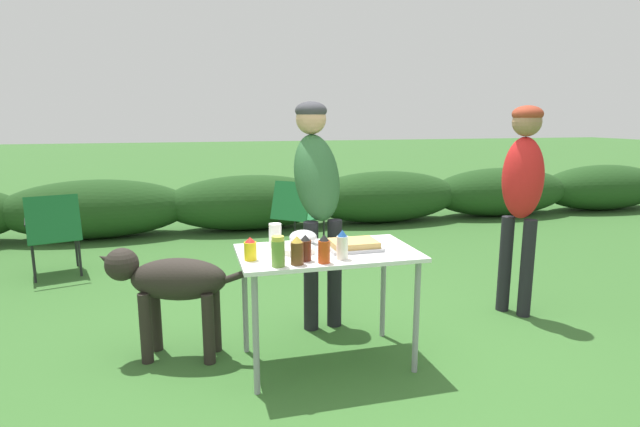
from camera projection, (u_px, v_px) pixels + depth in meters
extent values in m
plane|color=#336028|center=(327.00, 361.00, 3.24)|extent=(60.00, 60.00, 0.00)
ellipsoid|color=#1E4219|center=(96.00, 209.00, 6.48)|extent=(2.40, 0.90, 0.76)
ellipsoid|color=#1E4219|center=(250.00, 202.00, 6.98)|extent=(2.40, 0.90, 0.76)
ellipsoid|color=#1E4219|center=(384.00, 197.00, 7.48)|extent=(2.40, 0.90, 0.76)
ellipsoid|color=#1E4219|center=(500.00, 192.00, 7.98)|extent=(2.40, 0.90, 0.76)
ellipsoid|color=#1E4219|center=(603.00, 187.00, 8.48)|extent=(2.40, 0.90, 0.76)
cube|color=white|center=(327.00, 253.00, 3.10)|extent=(1.10, 0.64, 0.02)
cylinder|color=gray|center=(256.00, 335.00, 2.79)|extent=(0.04, 0.04, 0.71)
cylinder|color=gray|center=(416.00, 317.00, 3.04)|extent=(0.04, 0.04, 0.71)
cylinder|color=gray|center=(245.00, 301.00, 3.30)|extent=(0.04, 0.04, 0.71)
cylinder|color=gray|center=(383.00, 288.00, 3.55)|extent=(0.04, 0.04, 0.71)
cube|color=#9E9EA3|center=(354.00, 248.00, 3.14)|extent=(0.33, 0.25, 0.02)
cube|color=tan|center=(354.00, 243.00, 3.13)|extent=(0.29, 0.22, 0.04)
cylinder|color=white|center=(297.00, 250.00, 3.06)|extent=(0.22, 0.22, 0.04)
ellipsoid|color=silver|center=(303.00, 237.00, 3.25)|extent=(0.18, 0.18, 0.09)
cylinder|color=white|center=(275.00, 235.00, 3.18)|extent=(0.08, 0.08, 0.15)
cylinder|color=#CC4214|center=(324.00, 252.00, 2.83)|extent=(0.07, 0.07, 0.13)
cone|color=black|center=(324.00, 237.00, 2.82)|extent=(0.06, 0.06, 0.04)
cylinder|color=olive|center=(278.00, 254.00, 2.76)|extent=(0.08, 0.08, 0.15)
cylinder|color=#D1CC47|center=(278.00, 238.00, 2.75)|extent=(0.07, 0.07, 0.03)
cylinder|color=yellow|center=(250.00, 251.00, 2.89)|extent=(0.07, 0.07, 0.11)
cone|color=red|center=(250.00, 240.00, 2.88)|extent=(0.06, 0.06, 0.03)
cylinder|color=brown|center=(297.00, 253.00, 2.80)|extent=(0.07, 0.07, 0.13)
cone|color=gold|center=(297.00, 239.00, 2.79)|extent=(0.06, 0.06, 0.04)
cylinder|color=#562314|center=(305.00, 251.00, 2.88)|extent=(0.07, 0.07, 0.12)
cone|color=black|center=(305.00, 238.00, 2.86)|extent=(0.06, 0.06, 0.03)
cylinder|color=silver|center=(342.00, 248.00, 2.91)|extent=(0.07, 0.07, 0.14)
cone|color=#194793|center=(342.00, 233.00, 2.89)|extent=(0.06, 0.06, 0.04)
cylinder|color=black|center=(311.00, 276.00, 3.66)|extent=(0.11, 0.11, 0.82)
cylinder|color=black|center=(335.00, 273.00, 3.72)|extent=(0.11, 0.11, 0.82)
ellipsoid|color=#28562D|center=(317.00, 177.00, 3.67)|extent=(0.39, 0.51, 0.70)
sphere|color=tan|center=(311.00, 119.00, 3.70)|extent=(0.23, 0.23, 0.23)
ellipsoid|color=#333338|center=(311.00, 111.00, 3.69)|extent=(0.24, 0.24, 0.14)
cylinder|color=black|center=(505.00, 264.00, 4.03)|extent=(0.10, 0.10, 0.78)
cylinder|color=black|center=(527.00, 268.00, 3.91)|extent=(0.10, 0.10, 0.78)
ellipsoid|color=red|center=(523.00, 178.00, 3.83)|extent=(0.36, 0.39, 0.63)
sphere|color=#936B4C|center=(527.00, 122.00, 3.75)|extent=(0.22, 0.22, 0.22)
ellipsoid|color=#993823|center=(528.00, 114.00, 3.74)|extent=(0.23, 0.23, 0.13)
cylinder|color=#28231E|center=(208.00, 329.00, 3.17)|extent=(0.08, 0.08, 0.47)
cylinder|color=#28231E|center=(215.00, 318.00, 3.34)|extent=(0.08, 0.08, 0.47)
cylinder|color=#28231E|center=(146.00, 328.00, 3.18)|extent=(0.08, 0.08, 0.47)
cylinder|color=#28231E|center=(155.00, 317.00, 3.35)|extent=(0.08, 0.08, 0.47)
ellipsoid|color=#28231E|center=(179.00, 279.00, 3.21)|extent=(0.67, 0.44, 0.27)
sphere|color=#28231E|center=(122.00, 264.00, 3.20)|extent=(0.21, 0.21, 0.21)
cone|color=#28231E|center=(108.00, 260.00, 3.19)|extent=(0.18, 0.15, 0.15)
cylinder|color=#28231E|center=(233.00, 277.00, 3.19)|extent=(0.20, 0.10, 0.11)
cube|color=#19602D|center=(302.00, 216.00, 5.99)|extent=(0.65, 0.65, 0.03)
cube|color=#19602D|center=(291.00, 201.00, 5.69)|extent=(0.46, 0.42, 0.44)
cylinder|color=black|center=(279.00, 234.00, 5.93)|extent=(0.02, 0.02, 0.38)
cylinder|color=black|center=(310.00, 237.00, 5.76)|extent=(0.02, 0.02, 0.38)
cylinder|color=black|center=(295.00, 227.00, 6.29)|extent=(0.02, 0.02, 0.38)
cylinder|color=black|center=(324.00, 230.00, 6.12)|extent=(0.02, 0.02, 0.38)
cylinder|color=black|center=(285.00, 201.00, 6.05)|extent=(0.28, 0.33, 0.02)
cylinder|color=black|center=(319.00, 203.00, 5.86)|extent=(0.28, 0.33, 0.02)
cube|color=#19602D|center=(54.00, 237.00, 4.97)|extent=(0.57, 0.57, 0.03)
cube|color=#19602D|center=(53.00, 219.00, 4.69)|extent=(0.49, 0.28, 0.44)
cylinder|color=black|center=(34.00, 264.00, 4.73)|extent=(0.02, 0.02, 0.38)
cylinder|color=black|center=(80.00, 258.00, 4.93)|extent=(0.02, 0.02, 0.38)
cylinder|color=black|center=(33.00, 254.00, 5.07)|extent=(0.02, 0.02, 0.38)
cylinder|color=black|center=(76.00, 249.00, 5.27)|extent=(0.02, 0.02, 0.38)
cylinder|color=black|center=(26.00, 222.00, 4.82)|extent=(0.13, 0.41, 0.02)
cylinder|color=black|center=(78.00, 217.00, 5.05)|extent=(0.13, 0.41, 0.02)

